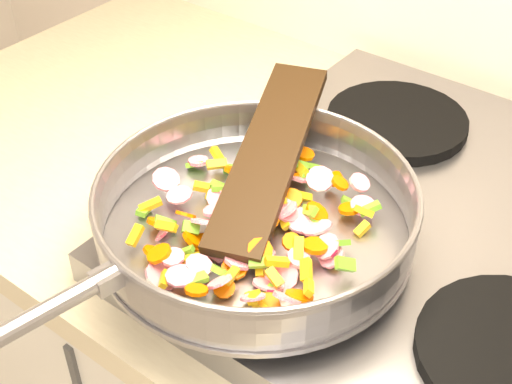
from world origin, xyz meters
The scene contains 6 objects.
cooktop centered at (-0.70, 1.67, 0.92)m, with size 0.60×0.60×0.04m, color #939399.
grate_fl centered at (-0.84, 1.52, 0.95)m, with size 0.19×0.19×0.02m, color black.
grate_bl centered at (-0.84, 1.81, 0.95)m, with size 0.19×0.19×0.02m, color black.
saute_pan centered at (-0.85, 1.50, 0.99)m, with size 0.39×0.55×0.06m.
vegetable_heap centered at (-0.84, 1.50, 0.98)m, with size 0.27×0.28×0.05m.
wooden_spatula centered at (-0.88, 1.57, 1.01)m, with size 0.29×0.07×0.01m, color black.
Camera 1 is at (-0.50, 1.05, 1.48)m, focal length 50.00 mm.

